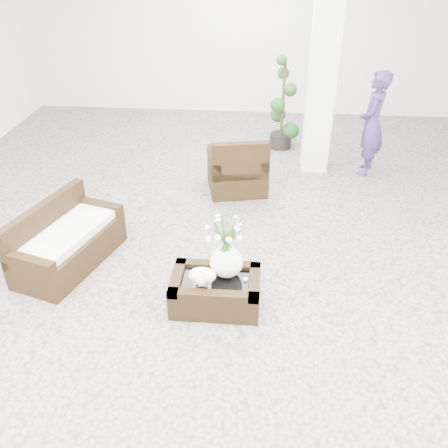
# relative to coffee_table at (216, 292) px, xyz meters

# --- Properties ---
(ground) EXTENTS (11.00, 11.00, 0.00)m
(ground) POSITION_rel_coffee_table_xyz_m (0.03, 0.69, -0.16)
(ground) COLOR gray
(ground) RESTS_ON ground
(column) EXTENTS (0.40, 0.40, 3.50)m
(column) POSITION_rel_coffee_table_xyz_m (1.23, 3.49, 1.59)
(column) COLOR white
(column) RESTS_ON ground
(coffee_table) EXTENTS (0.90, 0.60, 0.31)m
(coffee_table) POSITION_rel_coffee_table_xyz_m (0.00, 0.00, 0.00)
(coffee_table) COLOR #30200E
(coffee_table) RESTS_ON ground
(sheep_figurine) EXTENTS (0.28, 0.23, 0.21)m
(sheep_figurine) POSITION_rel_coffee_table_xyz_m (-0.12, -0.10, 0.26)
(sheep_figurine) COLOR white
(sheep_figurine) RESTS_ON coffee_table
(planter_narcissus) EXTENTS (0.44, 0.44, 0.80)m
(planter_narcissus) POSITION_rel_coffee_table_xyz_m (0.10, 0.10, 0.56)
(planter_narcissus) COLOR white
(planter_narcissus) RESTS_ON coffee_table
(tealight) EXTENTS (0.04, 0.04, 0.03)m
(tealight) POSITION_rel_coffee_table_xyz_m (0.30, 0.02, 0.17)
(tealight) COLOR white
(tealight) RESTS_ON coffee_table
(armchair) EXTENTS (0.95, 0.92, 0.86)m
(armchair) POSITION_rel_coffee_table_xyz_m (0.04, 2.62, 0.27)
(armchair) COLOR #30200E
(armchair) RESTS_ON ground
(loveseat) EXTENTS (1.03, 1.50, 0.73)m
(loveseat) POSITION_rel_coffee_table_xyz_m (-1.75, 0.58, 0.21)
(loveseat) COLOR #30200E
(loveseat) RESTS_ON ground
(topiary) EXTENTS (0.42, 0.42, 1.57)m
(topiary) POSITION_rel_coffee_table_xyz_m (0.71, 4.29, 0.63)
(topiary) COLOR #194115
(topiary) RESTS_ON ground
(shopper) EXTENTS (0.55, 0.68, 1.60)m
(shopper) POSITION_rel_coffee_table_xyz_m (2.05, 3.39, 0.65)
(shopper) COLOR #36295B
(shopper) RESTS_ON ground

